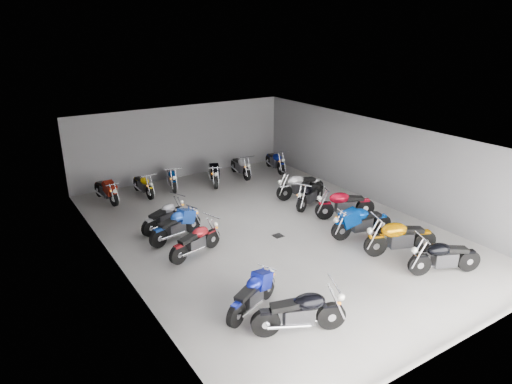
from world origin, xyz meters
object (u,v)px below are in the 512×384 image
at_px(motorcycle_left_a, 300,312).
at_px(motorcycle_right_e, 310,195).
at_px(motorcycle_right_b, 400,237).
at_px(motorcycle_back_d, 214,173).
at_px(motorcycle_back_f, 275,161).
at_px(motorcycle_left_d, 196,241).
at_px(motorcycle_left_b, 253,294).
at_px(motorcycle_right_f, 300,185).
at_px(drain_grate, 278,236).
at_px(motorcycle_back_a, 106,190).
at_px(motorcycle_left_e, 176,225).
at_px(motorcycle_left_f, 165,216).
at_px(motorcycle_back_c, 172,178).
at_px(motorcycle_back_e, 241,166).
at_px(motorcycle_right_a, 444,257).
at_px(motorcycle_right_c, 361,222).
at_px(motorcycle_back_b, 143,185).
at_px(motorcycle_right_d, 344,204).

xyz_separation_m(motorcycle_left_a, motorcycle_right_e, (4.97, 5.79, -0.05)).
bearing_deg(motorcycle_right_b, motorcycle_back_d, 32.49).
bearing_deg(motorcycle_back_f, motorcycle_left_d, 50.77).
distance_m(motorcycle_left_b, motorcycle_right_f, 7.91).
distance_m(drain_grate, motorcycle_right_e, 2.94).
bearing_deg(motorcycle_back_a, motorcycle_right_e, 135.10).
xyz_separation_m(motorcycle_left_e, motorcycle_left_f, (-0.01, 0.95, -0.02)).
bearing_deg(motorcycle_back_c, motorcycle_left_e, 84.42).
bearing_deg(drain_grate, motorcycle_back_d, 83.31).
xyz_separation_m(motorcycle_right_f, motorcycle_back_e, (-0.58, 3.61, -0.04)).
bearing_deg(motorcycle_right_a, motorcycle_left_b, 99.95).
relative_size(motorcycle_right_c, motorcycle_back_d, 1.08).
relative_size(motorcycle_left_d, motorcycle_back_b, 1.02).
height_order(drain_grate, motorcycle_left_f, motorcycle_left_f).
relative_size(motorcycle_left_f, motorcycle_right_c, 0.86).
xyz_separation_m(motorcycle_back_a, motorcycle_back_c, (2.77, 0.08, -0.01)).
bearing_deg(motorcycle_back_d, motorcycle_right_c, 123.21).
bearing_deg(motorcycle_back_a, motorcycle_right_a, 112.48).
relative_size(motorcycle_left_f, motorcycle_back_e, 0.93).
distance_m(motorcycle_back_b, motorcycle_back_c, 1.32).
bearing_deg(motorcycle_right_b, motorcycle_right_e, 19.65).
bearing_deg(motorcycle_back_a, motorcycle_back_e, 170.42).
distance_m(motorcycle_left_d, motorcycle_back_f, 8.84).
xyz_separation_m(motorcycle_back_a, motorcycle_back_e, (6.03, -0.12, 0.01)).
bearing_deg(motorcycle_left_b, motorcycle_back_e, 125.87).
bearing_deg(motorcycle_left_b, motorcycle_left_f, 154.90).
distance_m(drain_grate, motorcycle_back_f, 7.13).
bearing_deg(motorcycle_right_d, motorcycle_back_f, 11.95).
bearing_deg(motorcycle_right_f, motorcycle_left_e, 104.65).
bearing_deg(motorcycle_right_a, motorcycle_back_d, 33.80).
relative_size(motorcycle_right_e, motorcycle_back_d, 0.93).
height_order(motorcycle_right_b, motorcycle_back_b, motorcycle_right_b).
bearing_deg(motorcycle_back_b, motorcycle_back_e, 176.34).
relative_size(motorcycle_left_b, motorcycle_right_c, 0.85).
xyz_separation_m(motorcycle_right_a, motorcycle_back_a, (-6.32, 10.56, -0.04)).
height_order(motorcycle_right_e, motorcycle_back_e, motorcycle_back_e).
bearing_deg(motorcycle_left_f, motorcycle_right_d, 44.16).
distance_m(motorcycle_left_b, motorcycle_back_c, 9.49).
relative_size(motorcycle_left_e, motorcycle_back_f, 1.00).
xyz_separation_m(motorcycle_left_d, motorcycle_right_a, (5.30, -4.66, 0.04)).
distance_m(motorcycle_left_e, motorcycle_back_b, 4.52).
bearing_deg(motorcycle_left_a, motorcycle_right_e, 162.08).
xyz_separation_m(motorcycle_back_a, motorcycle_back_d, (4.52, -0.35, 0.03)).
relative_size(motorcycle_right_f, motorcycle_back_b, 1.15).
relative_size(motorcycle_right_b, motorcycle_back_f, 1.10).
height_order(motorcycle_back_a, motorcycle_back_b, motorcycle_back_a).
distance_m(motorcycle_left_d, motorcycle_left_e, 1.31).
bearing_deg(motorcycle_back_f, motorcycle_left_e, 43.32).
bearing_deg(motorcycle_left_e, motorcycle_back_d, 123.03).
height_order(motorcycle_left_f, motorcycle_back_a, motorcycle_back_a).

